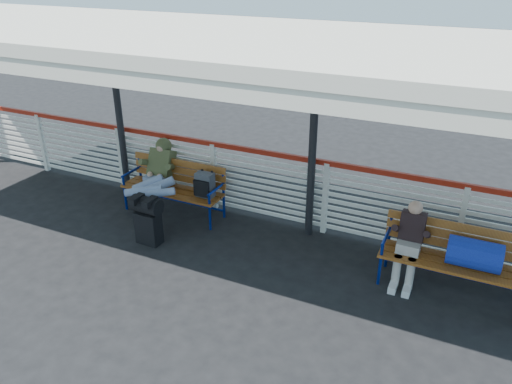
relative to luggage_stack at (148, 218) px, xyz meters
The scene contains 8 objects.
ground 0.69m from the luggage_stack, 52.26° to the right, with size 60.00×60.00×0.00m, color black.
fence 1.52m from the luggage_stack, 77.15° to the left, with size 12.08×0.08×1.24m.
canopy 2.67m from the luggage_stack, 52.42° to the left, with size 12.60×3.60×3.16m.
luggage_stack is the anchor object (origin of this frame).
bench_left 1.05m from the luggage_stack, 92.32° to the left, with size 1.80×0.56×0.92m.
bench_right 4.51m from the luggage_stack, ahead, with size 1.80×0.56×0.92m.
traveler_man 0.81m from the luggage_stack, 116.70° to the left, with size 0.94×1.64×0.77m.
companion_person 3.83m from the luggage_stack, 10.20° to the left, with size 0.32×0.66×1.15m.
Camera 1 is at (4.02, -4.91, 4.05)m, focal length 35.00 mm.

